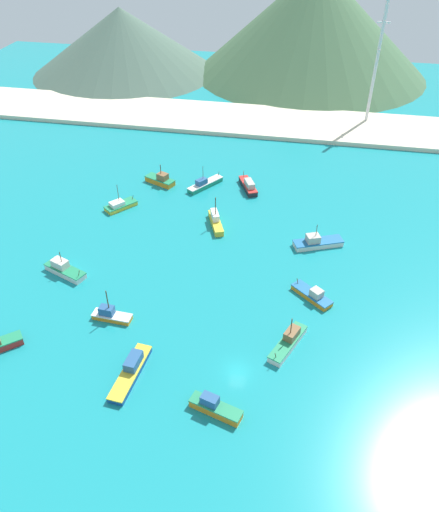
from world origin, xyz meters
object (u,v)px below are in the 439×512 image
(fishing_boat_1, at_px, (216,221))
(fishing_boat_9, at_px, (317,242))
(fishing_boat_8, at_px, (131,370))
(fishing_boat_2, at_px, (248,186))
(fishing_boat_11, at_px, (161,180))
(fishing_boat_0, at_px, (64,269))
(fishing_boat_10, at_px, (120,205))
(fishing_boat_5, at_px, (111,315))
(fishing_boat_4, at_px, (215,407))
(radio_tower, at_px, (376,64))
(fishing_boat_13, at_px, (313,295))
(fishing_boat_6, at_px, (289,342))
(fishing_boat_12, at_px, (205,184))

(fishing_boat_1, xyz_separation_m, fishing_boat_9, (21.84, -3.60, -0.16))
(fishing_boat_8, bearing_deg, fishing_boat_9, 55.67)
(fishing_boat_2, distance_m, fishing_boat_11, 21.61)
(fishing_boat_0, xyz_separation_m, fishing_boat_10, (2.32, 24.41, -0.25))
(fishing_boat_5, bearing_deg, fishing_boat_4, -35.33)
(fishing_boat_4, distance_m, radio_tower, 113.64)
(fishing_boat_11, bearing_deg, fishing_boat_1, -42.56)
(fishing_boat_1, xyz_separation_m, radio_tower, (34.14, 62.96, 16.88))
(fishing_boat_13, bearing_deg, fishing_boat_6, -105.14)
(fishing_boat_8, bearing_deg, fishing_boat_4, -16.99)
(fishing_boat_10, distance_m, fishing_boat_13, 49.79)
(fishing_boat_5, height_order, radio_tower, radio_tower)
(fishing_boat_12, xyz_separation_m, fishing_boat_13, (27.48, -35.65, -0.07))
(fishing_boat_6, distance_m, fishing_boat_8, 25.15)
(fishing_boat_8, bearing_deg, fishing_boat_12, 91.19)
(fishing_boat_5, relative_size, fishing_boat_10, 0.92)
(fishing_boat_0, relative_size, fishing_boat_4, 1.14)
(fishing_boat_4, bearing_deg, fishing_boat_1, 101.03)
(fishing_boat_9, distance_m, fishing_boat_11, 43.13)
(fishing_boat_0, bearing_deg, fishing_boat_4, -36.14)
(fishing_boat_6, bearing_deg, fishing_boat_12, 116.77)
(fishing_boat_0, distance_m, fishing_boat_5, 16.42)
(fishing_boat_9, xyz_separation_m, fishing_boat_12, (-27.70, 19.39, -0.04))
(fishing_boat_2, relative_size, radio_tower, 0.26)
(fishing_boat_2, height_order, radio_tower, radio_tower)
(fishing_boat_6, relative_size, fishing_boat_12, 1.00)
(fishing_boat_1, xyz_separation_m, fishing_boat_11, (-16.85, 15.47, -0.03))
(fishing_boat_1, bearing_deg, fishing_boat_0, -139.15)
(fishing_boat_8, height_order, fishing_boat_10, fishing_boat_10)
(fishing_boat_2, relative_size, fishing_boat_11, 1.11)
(fishing_boat_4, distance_m, fishing_boat_10, 58.70)
(fishing_boat_12, bearing_deg, radio_tower, 49.71)
(fishing_boat_6, bearing_deg, fishing_boat_10, 139.65)
(fishing_boat_11, bearing_deg, fishing_boat_10, -114.84)
(fishing_boat_0, xyz_separation_m, fishing_boat_11, (8.21, 37.13, 0.03))
(fishing_boat_1, bearing_deg, fishing_boat_8, -96.25)
(fishing_boat_1, height_order, fishing_boat_13, fishing_boat_1)
(fishing_boat_8, height_order, fishing_boat_9, fishing_boat_9)
(fishing_boat_2, bearing_deg, fishing_boat_4, -86.07)
(fishing_boat_5, relative_size, radio_tower, 0.20)
(fishing_boat_8, relative_size, fishing_boat_11, 1.40)
(fishing_boat_2, bearing_deg, fishing_boat_13, -65.24)
(fishing_boat_12, bearing_deg, fishing_boat_2, 5.39)
(fishing_boat_1, height_order, fishing_boat_12, fishing_boat_1)
(fishing_boat_0, relative_size, fishing_boat_8, 0.81)
(fishing_boat_2, bearing_deg, fishing_boat_1, -105.73)
(fishing_boat_0, distance_m, fishing_boat_2, 48.63)
(fishing_boat_2, xyz_separation_m, fishing_boat_11, (-21.57, -1.31, 0.03))
(fishing_boat_5, bearing_deg, fishing_boat_10, 107.33)
(fishing_boat_4, height_order, fishing_boat_5, fishing_boat_5)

